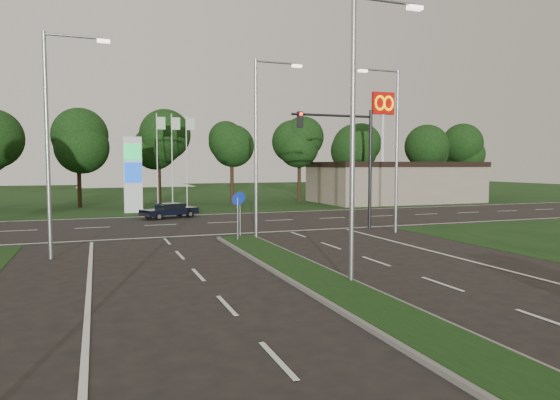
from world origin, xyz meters
name	(u,v)px	position (x,y,z in m)	size (l,w,h in m)	color
ground	(460,355)	(0.00, 0.00, 0.00)	(160.00, 160.00, 0.00)	black
verge_far	(155,196)	(0.00, 55.00, 0.00)	(160.00, 50.00, 0.02)	black
cross_road	(207,223)	(0.00, 24.00, 0.00)	(160.00, 12.00, 0.02)	black
median_kerb	(360,301)	(0.00, 4.00, 0.06)	(2.00, 26.00, 0.12)	slate
commercial_building	(395,183)	(22.00, 36.00, 2.00)	(16.00, 9.00, 4.00)	gray
streetlight_median_near	(358,123)	(1.00, 6.00, 5.08)	(2.53, 0.22, 9.00)	gray
streetlight_median_far	(260,139)	(1.00, 16.00, 5.08)	(2.53, 0.22, 9.00)	gray
streetlight_left_far	(52,132)	(-8.30, 14.00, 5.08)	(2.53, 0.22, 9.00)	gray
streetlight_right_far	(394,142)	(8.80, 16.00, 5.08)	(2.53, 0.22, 9.00)	gray
traffic_signal	(351,150)	(7.19, 18.00, 4.65)	(5.10, 0.42, 7.00)	black
median_signs	(239,206)	(0.00, 16.40, 1.71)	(1.16, 1.76, 2.38)	gray
gas_pylon	(136,173)	(-3.79, 33.05, 3.20)	(5.80, 1.26, 8.00)	silver
mcdonalds_sign	(383,119)	(18.00, 31.97, 7.99)	(2.20, 0.47, 10.40)	silver
treeline_far	(172,133)	(0.10, 39.93, 6.83)	(6.00, 6.00, 9.90)	black
navy_sedan	(170,210)	(-1.87, 28.01, 0.57)	(4.20, 2.96, 1.07)	black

